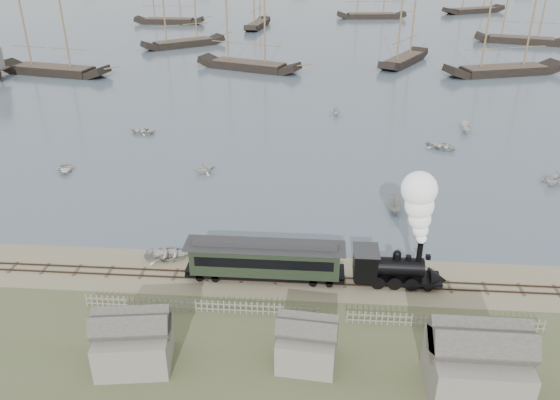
{
  "coord_description": "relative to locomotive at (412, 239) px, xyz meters",
  "views": [
    {
      "loc": [
        2.38,
        -41.58,
        27.59
      ],
      "look_at": [
        -1.29,
        6.58,
        3.5
      ],
      "focal_mm": 35.0,
      "sensor_mm": 36.0,
      "label": 1
    }
  ],
  "objects": [
    {
      "name": "rail_track",
      "position": [
        -10.28,
        0.0,
        -4.59
      ],
      "size": [
        120.0,
        1.8,
        0.16
      ],
      "color": "#38291E",
      "rests_on": "ground"
    },
    {
      "name": "passenger_coach",
      "position": [
        -12.22,
        0.0,
        -2.52
      ],
      "size": [
        13.75,
        2.65,
        3.34
      ],
      "color": "black",
      "rests_on": "ground"
    },
    {
      "name": "schooner_1",
      "position": [
        -43.76,
        102.64,
        5.43
      ],
      "size": [
        20.56,
        17.09,
        20.0
      ],
      "primitive_type": null,
      "rotation": [
        0.0,
        0.0,
        0.64
      ],
      "color": "black",
      "rests_on": "harbor_water"
    },
    {
      "name": "picket_fence_west",
      "position": [
        -16.78,
        -5.0,
        -4.63
      ],
      "size": [
        19.0,
        0.1,
        1.2
      ],
      "primitive_type": null,
      "color": "gray",
      "rests_on": "ground"
    },
    {
      "name": "shed_mid",
      "position": [
        -8.28,
        -10.0,
        -4.63
      ],
      "size": [
        4.0,
        3.5,
        3.6
      ],
      "primitive_type": null,
      "color": "gray",
      "rests_on": "ground"
    },
    {
      "name": "schooner_4",
      "position": [
        30.23,
        78.1,
        5.43
      ],
      "size": [
        26.51,
        13.35,
        20.0
      ],
      "primitive_type": null,
      "rotation": [
        0.0,
        0.0,
        0.3
      ],
      "color": "black",
      "rests_on": "harbor_water"
    },
    {
      "name": "schooner_0",
      "position": [
        -64.03,
        71.05,
        5.43
      ],
      "size": [
        25.37,
        10.6,
        20.0
      ],
      "primitive_type": null,
      "rotation": [
        0.0,
        0.0,
        -0.2
      ],
      "color": "black",
      "rests_on": "harbor_water"
    },
    {
      "name": "schooner_5",
      "position": [
        44.89,
        113.98,
        5.43
      ],
      "size": [
        24.23,
        11.46,
        20.0
      ],
      "primitive_type": null,
      "rotation": [
        0.0,
        0.0,
        -0.27
      ],
      "color": "black",
      "rests_on": "harbor_water"
    },
    {
      "name": "harbor_water",
      "position": [
        -10.28,
        172.0,
        -4.6
      ],
      "size": [
        600.0,
        336.0,
        0.06
      ],
      "primitive_type": "cube",
      "color": "#4D606E",
      "rests_on": "ground"
    },
    {
      "name": "locomotive",
      "position": [
        0.0,
        0.0,
        0.0
      ],
      "size": [
        8.07,
        3.01,
        10.06
      ],
      "color": "black",
      "rests_on": "ground"
    },
    {
      "name": "rowboat_4",
      "position": [
        20.22,
        22.1,
        -3.67
      ],
      "size": [
        4.53,
        4.5,
        1.81
      ],
      "primitive_type": "imported",
      "rotation": [
        0.0,
        0.0,
        5.54
      ],
      "color": "silver",
      "rests_on": "harbor_water"
    },
    {
      "name": "shed_left",
      "position": [
        -20.28,
        -11.0,
        -4.63
      ],
      "size": [
        5.0,
        4.0,
        4.1
      ],
      "primitive_type": null,
      "color": "gray",
      "rests_on": "ground"
    },
    {
      "name": "rowboat_5",
      "position": [
        14.01,
        40.69,
        -3.91
      ],
      "size": [
        3.52,
        1.59,
        1.32
      ],
      "primitive_type": "imported",
      "rotation": [
        0.0,
        0.0,
        3.05
      ],
      "color": "silver",
      "rests_on": "harbor_water"
    },
    {
      "name": "beached_dinghy",
      "position": [
        -21.58,
        2.61,
        -4.2
      ],
      "size": [
        3.31,
        4.41,
        0.87
      ],
      "primitive_type": "imported",
      "rotation": [
        0.0,
        0.0,
        1.65
      ],
      "color": "silver",
      "rests_on": "ground"
    },
    {
      "name": "rowboat_2",
      "position": [
        0.49,
        13.82,
        -3.91
      ],
      "size": [
        3.49,
        1.55,
        1.31
      ],
      "primitive_type": "imported",
      "rotation": [
        0.0,
        0.0,
        3.06
      ],
      "color": "silver",
      "rests_on": "harbor_water"
    },
    {
      "name": "schooner_2",
      "position": [
        -23.76,
        78.43,
        5.43
      ],
      "size": [
        23.7,
        13.0,
        20.0
      ],
      "primitive_type": null,
      "rotation": [
        0.0,
        0.0,
        -0.35
      ],
      "color": "black",
      "rests_on": "harbor_water"
    },
    {
      "name": "ground",
      "position": [
        -10.28,
        2.0,
        -4.63
      ],
      "size": [
        600.0,
        600.0,
        0.0
      ],
      "primitive_type": "plane",
      "color": "tan",
      "rests_on": "ground"
    },
    {
      "name": "schooner_3",
      "position": [
        10.58,
        86.44,
        5.43
      ],
      "size": [
        13.94,
        20.0,
        20.0
      ],
      "primitive_type": null,
      "rotation": [
        0.0,
        0.0,
        1.06
      ],
      "color": "black",
      "rests_on": "harbor_water"
    },
    {
      "name": "rowboat_0",
      "position": [
        -39.74,
        21.33,
        -4.23
      ],
      "size": [
        3.96,
        3.4,
        0.69
      ],
      "primitive_type": "imported",
      "rotation": [
        0.0,
        0.0,
        0.36
      ],
      "color": "silver",
      "rests_on": "harbor_water"
    },
    {
      "name": "shed_right",
      "position": [
        2.72,
        -12.0,
        -4.63
      ],
      "size": [
        6.0,
        5.0,
        5.1
      ],
      "primitive_type": null,
      "color": "gray",
      "rests_on": "ground"
    },
    {
      "name": "rowboat_3",
      "position": [
        9.14,
        33.09,
        -4.12
      ],
      "size": [
        5.04,
        5.29,
        0.89
      ],
      "primitive_type": "imported",
      "rotation": [
        0.0,
        0.0,
        0.93
      ],
      "color": "silver",
      "rests_on": "harbor_water"
    },
    {
      "name": "picket_fence_east",
      "position": [
        2.22,
        -5.5,
        -4.63
      ],
      "size": [
        15.0,
        0.1,
        1.2
      ],
      "primitive_type": null,
      "color": "gray",
      "rests_on": "ground"
    },
    {
      "name": "rowboat_1",
      "position": [
        -22.11,
        22.26,
        -3.85
      ],
      "size": [
        3.38,
        3.53,
        1.44
      ],
      "primitive_type": "imported",
      "rotation": [
        0.0,
        0.0,
        2.07
      ],
      "color": "silver",
      "rests_on": "harbor_water"
    },
    {
      "name": "rowboat_6",
      "position": [
        -34.48,
        36.31,
        -4.17
      ],
      "size": [
        3.67,
        4.46,
        0.81
      ],
      "primitive_type": "imported",
      "rotation": [
        0.0,
        0.0,
        4.46
      ],
      "color": "silver",
      "rests_on": "harbor_water"
    },
    {
      "name": "rowboat_7",
      "position": [
        -5.3,
        47.43,
        -3.88
      ],
      "size": [
        2.84,
        2.52,
        1.39
      ],
      "primitive_type": "imported",
      "rotation": [
        0.0,
        0.0,
        6.19
      ],
      "color": "silver",
      "rests_on": "harbor_water"
    }
  ]
}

